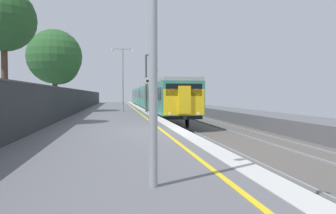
# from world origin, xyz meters

# --- Properties ---
(ground) EXTENTS (17.40, 110.00, 1.21)m
(ground) POSITION_xyz_m (2.64, 0.00, -0.61)
(ground) COLOR slate
(commuter_train_at_platform) EXTENTS (2.83, 40.52, 3.81)m
(commuter_train_at_platform) POSITION_xyz_m (2.10, 27.20, 1.27)
(commuter_train_at_platform) COLOR #2D846B
(commuter_train_at_platform) RESTS_ON ground
(signal_gantry) EXTENTS (1.10, 0.24, 5.02)m
(signal_gantry) POSITION_xyz_m (0.62, 14.99, 3.14)
(signal_gantry) COLOR #47474C
(signal_gantry) RESTS_ON ground
(speed_limit_sign) EXTENTS (0.59, 0.08, 2.91)m
(speed_limit_sign) POSITION_xyz_m (0.25, 12.74, 1.85)
(speed_limit_sign) COLOR #59595B
(speed_limit_sign) RESTS_ON ground
(platform_lamp_mid) EXTENTS (2.00, 0.20, 5.64)m
(platform_lamp_mid) POSITION_xyz_m (-1.65, 15.85, 3.33)
(platform_lamp_mid) COLOR #93999E
(platform_lamp_mid) RESTS_ON ground
(platform_back_fence) EXTENTS (0.07, 99.00, 1.96)m
(platform_back_fence) POSITION_xyz_m (-5.45, -0.00, 1.02)
(platform_back_fence) COLOR #282B2D
(platform_back_fence) RESTS_ON ground
(background_tree_left) EXTENTS (4.70, 4.70, 7.16)m
(background_tree_left) POSITION_xyz_m (-7.41, 16.23, 4.61)
(background_tree_left) COLOR #473323
(background_tree_left) RESTS_ON ground
(background_tree_centre) EXTENTS (3.00, 3.00, 6.57)m
(background_tree_centre) POSITION_xyz_m (-7.52, 3.13, 4.96)
(background_tree_centre) COLOR #473323
(background_tree_centre) RESTS_ON ground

